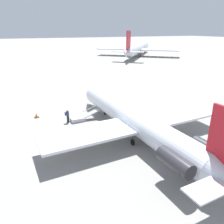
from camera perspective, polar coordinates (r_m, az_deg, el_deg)
The scene contains 6 objects.
ground_plane at distance 25.43m, azimuth 5.03°, elevation -5.87°, with size 600.00×600.00×0.00m, color gray.
airplane_main at distance 23.87m, azimuth 6.33°, elevation -2.34°, with size 28.06×20.99×6.84m.
airplane_taxiing_distant at distance 102.95m, azimuth 6.74°, elevation 16.17°, with size 39.85×36.64×10.92m.
boarding_stairs at distance 29.18m, azimuth -8.21°, elevation -1.57°, with size 1.16×4.05×1.70m.
passenger at distance 28.78m, azimuth -11.56°, elevation -0.76°, with size 0.36×0.54×1.74m.
traffic_cone_near_stairs at distance 31.68m, azimuth -19.15°, elevation -0.86°, with size 0.58×0.58×0.64m.
Camera 1 is at (-19.54, 11.61, 11.39)m, focal length 35.00 mm.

